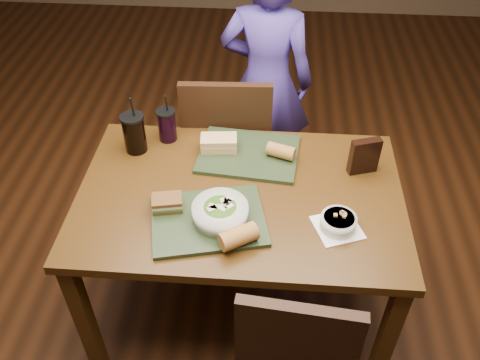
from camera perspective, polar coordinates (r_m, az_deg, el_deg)
name	(u,v)px	position (r m, az deg, el deg)	size (l,w,h in m)	color
ground	(240,302)	(2.60, 0.00, -13.56)	(6.00, 6.00, 0.00)	#381C0B
dining_table	(240,209)	(2.09, 0.00, -3.27)	(1.30, 0.85, 0.75)	#442A0D
chair_far	(229,148)	(2.59, -1.26, 3.67)	(0.44, 0.44, 0.97)	black
diner	(266,81)	(2.82, 2.99, 10.99)	(0.51, 0.34, 1.40)	#4A389B
tray_near	(208,220)	(1.91, -3.57, -4.52)	(0.42, 0.32, 0.02)	#23321A
tray_far	(249,154)	(2.20, 0.97, 2.93)	(0.42, 0.32, 0.02)	#23321A
salad_bowl	(220,212)	(1.88, -2.24, -3.56)	(0.21, 0.21, 0.07)	silver
soup_bowl	(338,222)	(1.91, 10.99, -4.67)	(0.21, 0.21, 0.07)	white
sandwich_near	(167,203)	(1.94, -8.16, -2.57)	(0.13, 0.10, 0.05)	#593819
sandwich_far	(219,143)	(2.20, -2.39, 4.16)	(0.16, 0.10, 0.06)	tan
baguette_near	(238,236)	(1.80, -0.19, -6.36)	(0.07, 0.07, 0.14)	#AD7533
baguette_far	(281,151)	(2.16, 4.63, 3.24)	(0.06, 0.06, 0.12)	#AD7533
cup_cola	(134,133)	(2.23, -11.79, 5.19)	(0.10, 0.10, 0.27)	black
cup_berry	(167,125)	(2.28, -8.21, 6.15)	(0.09, 0.09, 0.23)	black
chip_bag	(364,156)	(2.14, 13.78, 2.61)	(0.12, 0.04, 0.16)	black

